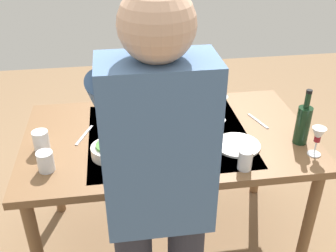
# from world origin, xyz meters

# --- Properties ---
(ground_plane) EXTENTS (6.00, 6.00, 0.00)m
(ground_plane) POSITION_xyz_m (0.00, 0.00, 0.00)
(ground_plane) COLOR #846647
(dining_table) EXTENTS (1.52, 0.88, 0.78)m
(dining_table) POSITION_xyz_m (0.00, 0.00, 0.70)
(dining_table) COLOR brown
(dining_table) RESTS_ON ground_plane
(chair_near) EXTENTS (0.40, 0.40, 0.91)m
(chair_near) POSITION_xyz_m (-0.10, -0.82, 0.53)
(chair_near) COLOR #523019
(chair_near) RESTS_ON ground_plane
(person_server) EXTENTS (0.42, 0.61, 1.69)m
(person_server) POSITION_xyz_m (0.14, 0.70, 0.96)
(person_server) COLOR #2D2D38
(person_server) RESTS_ON ground_plane
(wine_bottle) EXTENTS (0.07, 0.07, 0.30)m
(wine_bottle) POSITION_xyz_m (-0.66, 0.18, 0.89)
(wine_bottle) COLOR black
(wine_bottle) RESTS_ON dining_table
(wine_glass_left) EXTENTS (0.07, 0.07, 0.15)m
(wine_glass_left) POSITION_xyz_m (-0.68, 0.29, 0.88)
(wine_glass_left) COLOR white
(wine_glass_left) RESTS_ON dining_table
(wine_glass_right) EXTENTS (0.07, 0.07, 0.15)m
(wine_glass_right) POSITION_xyz_m (-0.31, -0.10, 0.88)
(wine_glass_right) COLOR white
(wine_glass_right) RESTS_ON dining_table
(water_cup_near_left) EXTENTS (0.07, 0.07, 0.10)m
(water_cup_near_left) POSITION_xyz_m (-0.31, 0.35, 0.83)
(water_cup_near_left) COLOR silver
(water_cup_near_left) RESTS_ON dining_table
(water_cup_near_right) EXTENTS (0.07, 0.07, 0.11)m
(water_cup_near_right) POSITION_xyz_m (0.15, 0.20, 0.83)
(water_cup_near_right) COLOR silver
(water_cup_near_right) RESTS_ON dining_table
(water_cup_far_left) EXTENTS (0.08, 0.08, 0.10)m
(water_cup_far_left) POSITION_xyz_m (0.60, 0.23, 0.83)
(water_cup_far_left) COLOR silver
(water_cup_far_left) RESTS_ON dining_table
(water_cup_far_right) EXTENTS (0.08, 0.08, 0.11)m
(water_cup_far_right) POSITION_xyz_m (0.64, 0.06, 0.83)
(water_cup_far_right) COLOR silver
(water_cup_far_right) RESTS_ON dining_table
(serving_bowl_pasta) EXTENTS (0.30, 0.30, 0.07)m
(serving_bowl_pasta) POSITION_xyz_m (0.01, -0.20, 0.81)
(serving_bowl_pasta) COLOR silver
(serving_bowl_pasta) RESTS_ON dining_table
(side_bowl_salad) EXTENTS (0.18, 0.18, 0.07)m
(side_bowl_salad) POSITION_xyz_m (0.31, 0.16, 0.81)
(side_bowl_salad) COLOR silver
(side_bowl_salad) RESTS_ON dining_table
(dinner_plate_near) EXTENTS (0.23, 0.23, 0.01)m
(dinner_plate_near) POSITION_xyz_m (-0.07, 0.20, 0.78)
(dinner_plate_near) COLOR silver
(dinner_plate_near) RESTS_ON dining_table
(dinner_plate_far) EXTENTS (0.23, 0.23, 0.01)m
(dinner_plate_far) POSITION_xyz_m (-0.33, 0.16, 0.78)
(dinner_plate_far) COLOR silver
(dinner_plate_far) RESTS_ON dining_table
(table_knife) EXTENTS (0.09, 0.19, 0.00)m
(table_knife) POSITION_xyz_m (0.44, -0.05, 0.78)
(table_knife) COLOR silver
(table_knife) RESTS_ON dining_table
(table_fork) EXTENTS (0.07, 0.18, 0.00)m
(table_fork) POSITION_xyz_m (-0.52, -0.06, 0.78)
(table_fork) COLOR silver
(table_fork) RESTS_ON dining_table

